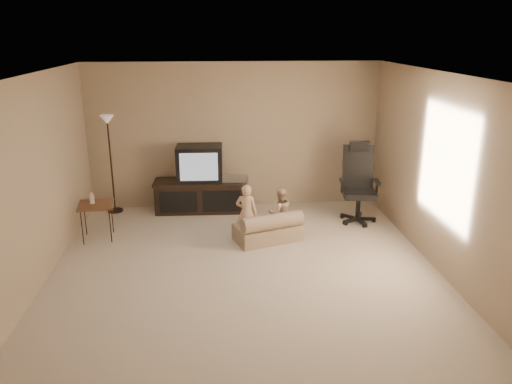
# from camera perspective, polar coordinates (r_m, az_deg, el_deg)

# --- Properties ---
(floor) EXTENTS (5.50, 5.50, 0.00)m
(floor) POSITION_cam_1_polar(r_m,az_deg,el_deg) (6.48, -1.21, -9.41)
(floor) COLOR #C3B59B
(floor) RESTS_ON ground
(room_shell) EXTENTS (5.50, 5.50, 5.50)m
(room_shell) POSITION_cam_1_polar(r_m,az_deg,el_deg) (5.94, -1.31, 3.73)
(room_shell) COLOR silver
(room_shell) RESTS_ON floor
(tv_stand) EXTENTS (1.62, 0.64, 1.15)m
(tv_stand) POSITION_cam_1_polar(r_m,az_deg,el_deg) (8.61, -6.33, 0.93)
(tv_stand) COLOR black
(tv_stand) RESTS_ON floor
(office_chair) EXTENTS (0.66, 0.70, 1.29)m
(office_chair) POSITION_cam_1_polar(r_m,az_deg,el_deg) (8.26, 11.58, -0.14)
(office_chair) COLOR black
(office_chair) RESTS_ON floor
(side_table) EXTENTS (0.55, 0.55, 0.74)m
(side_table) POSITION_cam_1_polar(r_m,az_deg,el_deg) (7.72, -17.88, -1.42)
(side_table) COLOR brown
(side_table) RESTS_ON floor
(floor_lamp) EXTENTS (0.26, 0.26, 1.67)m
(floor_lamp) POSITION_cam_1_polar(r_m,az_deg,el_deg) (8.65, -16.44, 5.46)
(floor_lamp) COLOR black
(floor_lamp) RESTS_ON floor
(child_sofa) EXTENTS (1.06, 0.81, 0.46)m
(child_sofa) POSITION_cam_1_polar(r_m,az_deg,el_deg) (7.38, 1.48, -4.28)
(child_sofa) COLOR tan
(child_sofa) RESTS_ON floor
(toddler_left) EXTENTS (0.36, 0.30, 0.87)m
(toddler_left) POSITION_cam_1_polar(r_m,az_deg,el_deg) (7.32, -1.10, -2.40)
(toddler_left) COLOR #D7AD86
(toddler_left) RESTS_ON floor
(toddler_right) EXTENTS (0.40, 0.27, 0.77)m
(toddler_right) POSITION_cam_1_polar(r_m,az_deg,el_deg) (7.48, 2.76, -2.36)
(toddler_right) COLOR #D7AD86
(toddler_right) RESTS_ON floor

